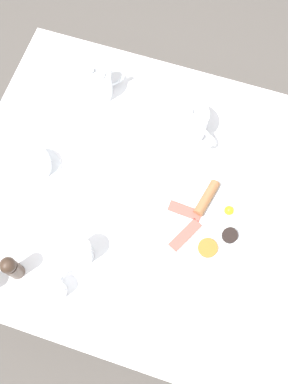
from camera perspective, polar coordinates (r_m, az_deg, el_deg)
ground_plane at (r=2.01m, az=0.00°, el=-7.27°), size 8.00×8.00×0.00m
table at (r=1.39m, az=0.00°, el=-1.26°), size 0.94×1.07×0.71m
breakfast_plate at (r=1.31m, az=8.03°, el=-3.83°), size 0.28×0.28×0.04m
teapot_near at (r=1.45m, az=-6.33°, el=13.67°), size 0.14×0.17×0.13m
teapot_far at (r=1.38m, az=5.73°, el=8.83°), size 0.12×0.18×0.13m
teacup_with_saucer_left at (r=1.37m, az=-13.58°, el=3.36°), size 0.14×0.14×0.06m
water_glass_short at (r=1.24m, az=-8.11°, el=-7.53°), size 0.07×0.07×0.09m
creamer_jug at (r=1.25m, az=-11.08°, el=-12.03°), size 0.08×0.05×0.06m
salt_grinder at (r=1.26m, az=-16.47°, el=-9.21°), size 0.04×0.04×0.12m
napkin_folded at (r=1.35m, az=-1.12°, el=1.92°), size 0.14×0.12×0.01m
fork_by_plate at (r=1.28m, az=14.17°, el=-20.10°), size 0.09×0.16×0.00m
knife_by_plate at (r=1.41m, az=16.49°, el=2.52°), size 0.03×0.22×0.00m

